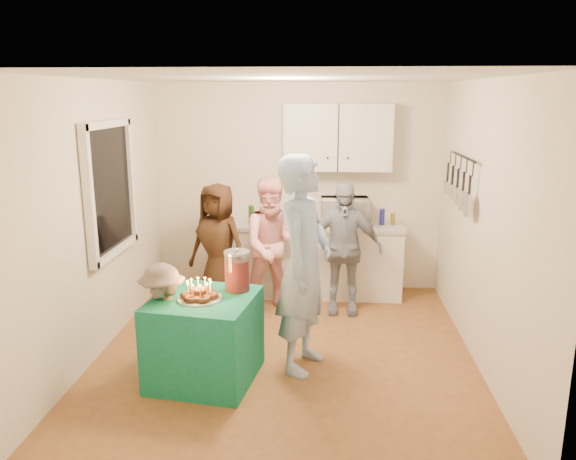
# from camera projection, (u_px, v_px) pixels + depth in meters

# --- Properties ---
(floor) EXTENTS (4.00, 4.00, 0.00)m
(floor) POSITION_uv_depth(u_px,v_px,m) (285.00, 352.00, 5.49)
(floor) COLOR brown
(floor) RESTS_ON ground
(ceiling) EXTENTS (4.00, 4.00, 0.00)m
(ceiling) POSITION_uv_depth(u_px,v_px,m) (285.00, 78.00, 4.87)
(ceiling) COLOR white
(ceiling) RESTS_ON floor
(back_wall) EXTENTS (3.60, 3.60, 0.00)m
(back_wall) POSITION_uv_depth(u_px,v_px,m) (297.00, 188.00, 7.12)
(back_wall) COLOR silver
(back_wall) RESTS_ON floor
(left_wall) EXTENTS (4.00, 4.00, 0.00)m
(left_wall) POSITION_uv_depth(u_px,v_px,m) (96.00, 220.00, 5.31)
(left_wall) COLOR silver
(left_wall) RESTS_ON floor
(right_wall) EXTENTS (4.00, 4.00, 0.00)m
(right_wall) POSITION_uv_depth(u_px,v_px,m) (484.00, 226.00, 5.06)
(right_wall) COLOR silver
(right_wall) RESTS_ON floor
(window_night) EXTENTS (0.04, 1.00, 1.20)m
(window_night) POSITION_uv_depth(u_px,v_px,m) (109.00, 189.00, 5.54)
(window_night) COLOR black
(window_night) RESTS_ON left_wall
(counter) EXTENTS (2.20, 0.58, 0.86)m
(counter) POSITION_uv_depth(u_px,v_px,m) (312.00, 261.00, 7.02)
(counter) COLOR white
(counter) RESTS_ON floor
(countertop) EXTENTS (2.24, 0.62, 0.05)m
(countertop) POSITION_uv_depth(u_px,v_px,m) (312.00, 225.00, 6.91)
(countertop) COLOR beige
(countertop) RESTS_ON counter
(upper_cabinet) EXTENTS (1.30, 0.30, 0.80)m
(upper_cabinet) POSITION_uv_depth(u_px,v_px,m) (338.00, 137.00, 6.79)
(upper_cabinet) COLOR white
(upper_cabinet) RESTS_ON back_wall
(pot_rack) EXTENTS (0.12, 1.00, 0.60)m
(pot_rack) POSITION_uv_depth(u_px,v_px,m) (460.00, 182.00, 5.67)
(pot_rack) COLOR black
(pot_rack) RESTS_ON right_wall
(microwave) EXTENTS (0.60, 0.43, 0.32)m
(microwave) POSITION_uv_depth(u_px,v_px,m) (345.00, 211.00, 6.84)
(microwave) COLOR white
(microwave) RESTS_ON countertop
(party_table) EXTENTS (0.97, 0.97, 0.76)m
(party_table) POSITION_uv_depth(u_px,v_px,m) (205.00, 338.00, 4.91)
(party_table) COLOR #117454
(party_table) RESTS_ON floor
(donut_cake) EXTENTS (0.38, 0.38, 0.18)m
(donut_cake) POSITION_uv_depth(u_px,v_px,m) (199.00, 289.00, 4.75)
(donut_cake) COLOR #381C0C
(donut_cake) RESTS_ON party_table
(punch_jar) EXTENTS (0.22, 0.22, 0.34)m
(punch_jar) POSITION_uv_depth(u_px,v_px,m) (237.00, 272.00, 4.96)
(punch_jar) COLOR red
(punch_jar) RESTS_ON party_table
(man_birthday) EXTENTS (0.66, 0.83, 1.97)m
(man_birthday) POSITION_uv_depth(u_px,v_px,m) (304.00, 265.00, 4.99)
(man_birthday) COLOR #9EBBE5
(man_birthday) RESTS_ON floor
(woman_back_left) EXTENTS (0.85, 0.71, 1.47)m
(woman_back_left) POSITION_uv_depth(u_px,v_px,m) (218.00, 245.00, 6.57)
(woman_back_left) COLOR #563218
(woman_back_left) RESTS_ON floor
(woman_back_center) EXTENTS (0.90, 0.79, 1.57)m
(woman_back_center) POSITION_uv_depth(u_px,v_px,m) (274.00, 246.00, 6.35)
(woman_back_center) COLOR pink
(woman_back_center) RESTS_ON floor
(woman_back_right) EXTENTS (0.89, 0.38, 1.51)m
(woman_back_right) POSITION_uv_depth(u_px,v_px,m) (343.00, 249.00, 6.35)
(woman_back_right) COLOR #101F38
(woman_back_right) RESTS_ON floor
(child_near_left) EXTENTS (0.62, 0.79, 1.07)m
(child_near_left) POSITION_uv_depth(u_px,v_px,m) (164.00, 323.00, 4.84)
(child_near_left) COLOR #645550
(child_near_left) RESTS_ON floor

